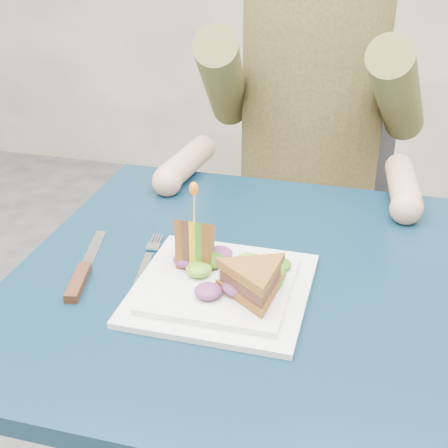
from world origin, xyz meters
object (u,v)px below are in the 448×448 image
(table, at_px, (251,315))
(fork, at_px, (146,263))
(chair, at_px, (310,193))
(sandwich_upright, at_px, (195,242))
(plate, at_px, (222,287))
(diner, at_px, (314,66))
(knife, at_px, (81,276))
(sandwich_flat, at_px, (254,281))

(table, bearing_deg, fork, -175.51)
(chair, distance_m, sandwich_upright, 0.80)
(sandwich_upright, bearing_deg, plate, -39.00)
(table, height_order, diner, diner)
(fork, bearing_deg, chair, 76.98)
(plate, distance_m, sandwich_upright, 0.08)
(diner, height_order, fork, diner)
(sandwich_upright, relative_size, fork, 0.68)
(chair, height_order, diner, diner)
(diner, height_order, plate, diner)
(table, height_order, chair, chair)
(sandwich_upright, height_order, knife, sandwich_upright)
(plate, xyz_separation_m, sandwich_flat, (0.06, -0.02, 0.04))
(table, distance_m, fork, 0.19)
(table, xyz_separation_m, chair, (0.00, 0.74, -0.11))
(chair, height_order, sandwich_upright, chair)
(table, height_order, plate, plate)
(plate, relative_size, sandwich_flat, 1.55)
(chair, xyz_separation_m, diner, (-0.00, -0.11, 0.37))
(diner, xyz_separation_m, sandwich_flat, (0.02, -0.71, -0.14))
(sandwich_flat, height_order, sandwich_upright, sandwich_upright)
(plate, relative_size, fork, 1.45)
(fork, bearing_deg, plate, -18.03)
(chair, xyz_separation_m, fork, (-0.17, -0.75, 0.19))
(fork, bearing_deg, table, 4.49)
(sandwich_flat, xyz_separation_m, sandwich_upright, (-0.11, 0.07, 0.01))
(diner, bearing_deg, chair, 90.00)
(chair, xyz_separation_m, knife, (-0.26, -0.82, 0.20))
(plate, bearing_deg, table, 60.69)
(knife, bearing_deg, diner, 70.14)
(chair, xyz_separation_m, sandwich_upright, (-0.09, -0.75, 0.24))
(chair, relative_size, sandwich_flat, 5.53)
(table, relative_size, sandwich_upright, 6.16)
(chair, relative_size, plate, 3.58)
(sandwich_upright, bearing_deg, fork, 179.49)
(chair, distance_m, diner, 0.39)
(diner, xyz_separation_m, knife, (-0.26, -0.71, -0.18))
(sandwich_flat, bearing_deg, sandwich_upright, 147.66)
(sandwich_flat, relative_size, fork, 0.94)
(knife, bearing_deg, table, 17.80)
(chair, bearing_deg, sandwich_flat, -88.49)
(chair, height_order, fork, chair)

